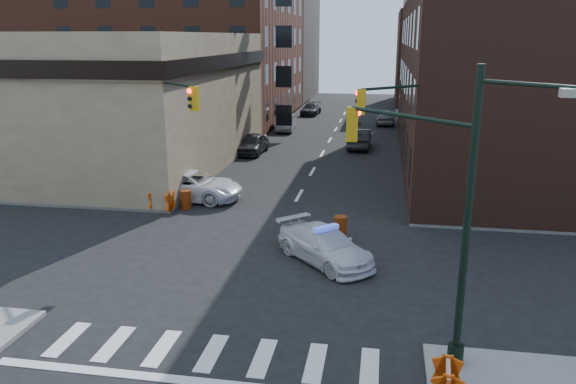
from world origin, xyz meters
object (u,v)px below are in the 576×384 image
at_px(pickup, 191,185).
at_px(barrel_bank, 186,199).
at_px(pedestrian_a, 130,177).
at_px(police_car, 325,245).
at_px(parked_car_wfar, 286,123).
at_px(barricade_nw_a, 162,200).
at_px(pedestrian_b, 109,183).
at_px(parked_car_wnear, 253,144).
at_px(parked_car_enear, 359,139).
at_px(barricade_se_a, 447,382).
at_px(barrel_road, 340,228).

xyz_separation_m(pickup, barrel_bank, (0.30, -1.71, -0.31)).
height_order(pickup, pedestrian_a, pedestrian_a).
relative_size(police_car, pickup, 0.83).
bearing_deg(pickup, parked_car_wfar, 3.31).
bearing_deg(barricade_nw_a, pickup, 84.97).
height_order(police_car, pedestrian_b, pedestrian_b).
height_order(pedestrian_a, pedestrian_b, pedestrian_a).
xyz_separation_m(parked_car_wnear, parked_car_wfar, (0.63, 11.18, -0.00)).
bearing_deg(police_car, barricade_nw_a, 106.15).
relative_size(parked_car_wnear, pedestrian_b, 2.41).
bearing_deg(parked_car_wnear, parked_car_enear, 25.90).
distance_m(pedestrian_a, pedestrian_b, 1.49).
distance_m(police_car, parked_car_wfar, 32.64).
relative_size(parked_car_wfar, barricade_se_a, 4.00).
height_order(barrel_bank, barricade_se_a, barricade_se_a).
height_order(parked_car_wnear, barrel_bank, parked_car_wnear).
relative_size(pedestrian_b, barricade_se_a, 1.61).
height_order(police_car, parked_car_wfar, parked_car_wfar).
bearing_deg(pedestrian_a, barricade_se_a, -36.57).
bearing_deg(parked_car_enear, parked_car_wfar, -44.82).
bearing_deg(pedestrian_b, police_car, -55.20).
xyz_separation_m(parked_car_wnear, pedestrian_a, (-4.06, -12.88, 0.32)).
bearing_deg(barricade_nw_a, police_car, -19.59).
distance_m(pickup, parked_car_wnear, 12.95).
bearing_deg(parked_car_wfar, pedestrian_b, -105.90).
xyz_separation_m(pickup, barricade_se_a, (12.20, -16.24, -0.21)).
relative_size(parked_car_enear, barricade_nw_a, 3.63).
height_order(pickup, parked_car_wnear, pickup).
bearing_deg(barricade_nw_a, parked_car_enear, 74.51).
relative_size(parked_car_wfar, pedestrian_b, 2.48).
bearing_deg(barrel_road, barrel_bank, 158.30).
bearing_deg(parked_car_wfar, police_car, -81.33).
xyz_separation_m(parked_car_wnear, barricade_se_a, (11.74, -29.18, -0.19)).
relative_size(parked_car_enear, barrel_bank, 4.91).
xyz_separation_m(pedestrian_a, barrel_road, (12.28, -5.11, -0.56)).
bearing_deg(barrel_road, parked_car_wfar, 104.59).
bearing_deg(barrel_road, parked_car_wnear, 114.56).
height_order(police_car, barrel_bank, police_car).
distance_m(barrel_bank, barricade_se_a, 18.78).
height_order(police_car, parked_car_enear, parked_car_enear).
relative_size(police_car, parked_car_enear, 0.99).
xyz_separation_m(police_car, pedestrian_b, (-12.52, 6.43, 0.40)).
height_order(parked_car_wnear, pedestrian_b, pedestrian_b).
bearing_deg(pickup, barrel_bank, -164.15).
xyz_separation_m(parked_car_wfar, pedestrian_a, (-4.69, -24.06, 0.32)).
bearing_deg(police_car, pedestrian_a, 102.87).
distance_m(parked_car_wnear, pedestrian_a, 13.51).
height_order(parked_car_wfar, barrel_road, parked_car_wfar).
distance_m(police_car, parked_car_wnear, 22.09).
distance_m(parked_car_enear, pedestrian_b, 21.85).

